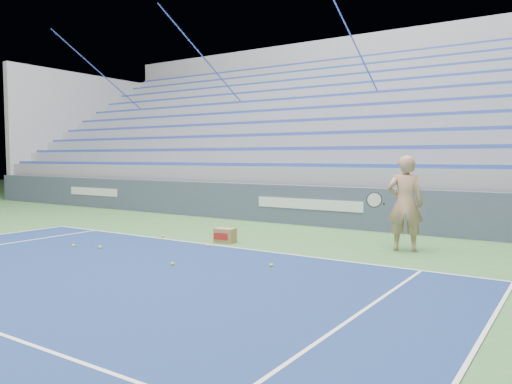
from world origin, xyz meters
The scene contains 10 objects.
sponsor_barrier centered at (0.00, 15.88, 0.55)m, with size 30.00×0.32×1.10m.
bleachers centered at (0.00, 21.60, 2.36)m, with size 31.00×9.15×7.30m.
tennis_player centered at (3.32, 13.54, 0.96)m, with size 1.01×0.94×1.92m.
ball_box centered at (-0.27, 12.32, 0.16)m, with size 0.48×0.40×0.32m.
tennis_ball_0 centered at (-2.58, 10.10, 0.03)m, with size 0.07×0.07×0.07m, color #CAEC30.
tennis_ball_1 centered at (-1.90, 12.06, 0.03)m, with size 0.07×0.07×0.07m, color #CAEC30.
tennis_ball_2 centered at (0.39, 9.92, 0.03)m, with size 0.07×0.07×0.07m, color #CAEC30.
tennis_ball_3 centered at (1.88, 10.77, 0.03)m, with size 0.07×0.07×0.07m, color #CAEC30.
tennis_ball_4 centered at (-0.23, 11.67, 0.03)m, with size 0.07×0.07×0.07m, color #CAEC30.
tennis_ball_5 centered at (-1.97, 10.29, 0.03)m, with size 0.07×0.07×0.07m, color #CAEC30.
Camera 1 is at (6.32, 3.58, 1.89)m, focal length 35.00 mm.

